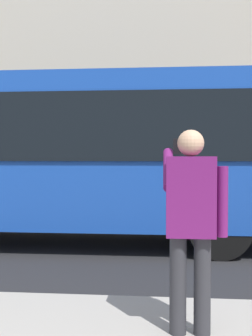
{
  "coord_description": "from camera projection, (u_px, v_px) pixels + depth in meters",
  "views": [
    {
      "loc": [
        0.72,
        7.77,
        1.64
      ],
      "look_at": [
        1.38,
        0.52,
        1.41
      ],
      "focal_mm": 43.74,
      "sensor_mm": 36.0,
      "label": 1
    }
  ],
  "objects": [
    {
      "name": "ground_plane",
      "position": [
        201.0,
        242.0,
        7.72
      ],
      "size": [
        60.0,
        60.0,
        0.0
      ],
      "primitive_type": "plane",
      "color": "#232326"
    },
    {
      "name": "building_facade_far",
      "position": [
        184.0,
        31.0,
        14.3
      ],
      "size": [
        28.0,
        1.55,
        12.0
      ],
      "color": "beige",
      "rests_on": "ground_plane"
    },
    {
      "name": "red_bus",
      "position": [
        51.0,
        153.0,
        7.76
      ],
      "size": [
        9.05,
        2.54,
        3.08
      ],
      "color": "#1947AD",
      "rests_on": "ground_plane"
    },
    {
      "name": "pedestrian_photographer",
      "position": [
        191.0,
        215.0,
        3.38
      ],
      "size": [
        0.53,
        0.52,
        1.7
      ],
      "color": "#2D2D33",
      "rests_on": "sidewalk_curb"
    }
  ]
}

